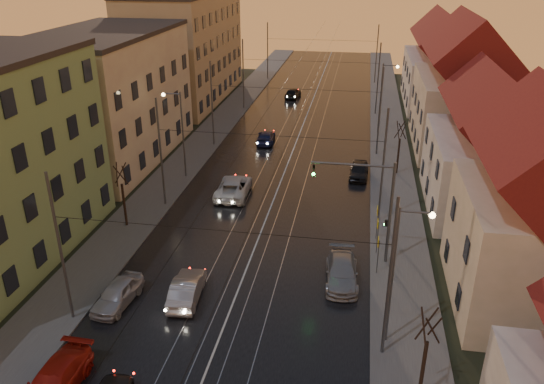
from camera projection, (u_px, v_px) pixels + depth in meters
The scene contains 38 objects.
road at pixel (294, 147), 56.58m from camera, with size 16.00×120.00×0.04m, color black.
sidewalk_left at pixel (204, 141), 58.08m from camera, with size 4.00×120.00×0.15m, color #4C4C4C.
sidewalk_right at pixel (390, 152), 55.03m from camera, with size 4.00×120.00×0.15m, color #4C4C4C.
tram_rail_0 at pixel (274, 145), 56.90m from camera, with size 0.06×120.00×0.03m, color gray.
tram_rail_1 at pixel (287, 146), 56.68m from camera, with size 0.06×120.00×0.03m, color gray.
tram_rail_2 at pixel (302, 147), 56.44m from camera, with size 0.06×120.00×0.03m, color gray.
tram_rail_3 at pixel (315, 148), 56.23m from camera, with size 0.06×120.00×0.03m, color gray.
apartment_left_2 at pixel (109, 99), 51.39m from camera, with size 10.00×20.00×12.00m, color tan.
apartment_left_3 at pixel (186, 48), 72.53m from camera, with size 10.00×24.00×14.00m, color #9E8866.
house_right_1 at pixel (542, 220), 29.29m from camera, with size 8.67×10.20×10.80m.
house_right_2 at pixel (492, 154), 41.30m from camera, with size 9.18×12.24×9.20m.
house_right_3 at pixel (464, 93), 54.29m from camera, with size 9.18×14.28×11.50m.
house_right_4 at pixel (442, 67), 70.76m from camera, with size 9.18×16.32×10.00m.
catenary_pole_l_1 at pixel (61, 250), 28.21m from camera, with size 0.16×0.16×9.00m, color #595B60.
catenary_pole_r_1 at pixel (389, 281), 25.58m from camera, with size 0.16×0.16×9.00m, color #595B60.
catenary_pole_l_2 at pixel (161, 154), 41.67m from camera, with size 0.16×0.16×9.00m, color #595B60.
catenary_pole_r_2 at pixel (383, 167), 39.05m from camera, with size 0.16×0.16×9.00m, color #595B60.
catenary_pole_l_3 at pixel (212, 105), 55.14m from camera, with size 0.16×0.16×9.00m, color #595B60.
catenary_pole_r_3 at pixel (380, 112), 52.51m from camera, with size 0.16×0.16×9.00m, color #595B60.
catenary_pole_l_4 at pixel (243, 75), 68.61m from camera, with size 0.16×0.16×9.00m, color #595B60.
catenary_pole_r_4 at pixel (378, 80), 65.98m from camera, with size 0.16×0.16×9.00m, color #595B60.
catenary_pole_l_5 at pixel (268, 51), 84.77m from camera, with size 0.16×0.16×9.00m, color #595B60.
catenary_pole_r_5 at pixel (377, 55), 82.15m from camera, with size 0.16×0.16×9.00m, color #595B60.
street_lamp_1 at pixel (400, 264), 26.24m from camera, with size 1.75×0.32×8.00m.
street_lamp_2 at pixel (179, 126), 46.98m from camera, with size 1.75×0.32×8.00m.
street_lamp_3 at pixel (384, 92), 58.56m from camera, with size 1.75×0.32×8.00m.
traffic_light_mast at pixel (375, 200), 33.71m from camera, with size 5.30×0.32×7.20m.
bare_tree_0 at pixel (123, 197), 39.16m from camera, with size 1.09×1.09×5.11m.
bare_tree_1 at pixel (424, 360), 23.47m from camera, with size 1.09×1.09×5.11m.
bare_tree_2 at pixel (399, 149), 48.58m from camera, with size 1.09×1.09×5.11m.
driving_car_1 at pixel (187, 289), 31.50m from camera, with size 1.53×4.40×1.45m, color #A5A5AA.
driving_car_2 at pixel (234, 187), 45.00m from camera, with size 2.59×5.61×1.56m, color beige.
driving_car_3 at pixel (266, 137), 57.56m from camera, with size 1.80×4.43×1.29m, color #161D44.
driving_car_4 at pixel (293, 93), 75.31m from camera, with size 1.71×4.26×1.45m, color black.
parked_left_2 at pixel (54, 382), 24.65m from camera, with size 1.98×4.88×1.42m, color #A51910.
parked_left_3 at pixel (117, 294), 31.05m from camera, with size 1.67×4.15×1.41m, color #A8A8AE.
parked_right_1 at pixel (342, 272), 33.19m from camera, with size 1.98×4.88×1.42m, color #98999D.
parked_right_2 at pixel (359, 170), 48.66m from camera, with size 1.65×4.10×1.40m, color black.
Camera 1 is at (6.61, -13.17, 18.97)m, focal length 35.00 mm.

